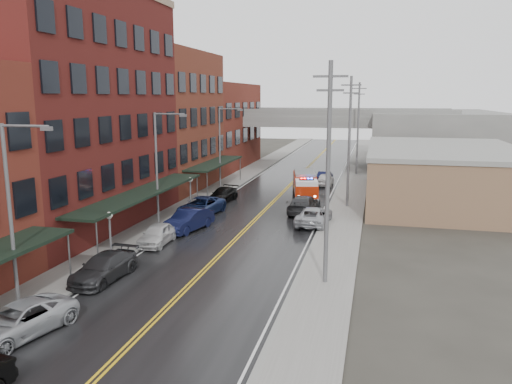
# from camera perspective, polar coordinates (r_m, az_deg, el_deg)

# --- Properties ---
(road) EXTENTS (11.00, 160.00, 0.02)m
(road) POSITION_cam_1_polar(r_m,az_deg,el_deg) (43.55, 0.45, -2.66)
(road) COLOR black
(road) RESTS_ON ground
(sidewalk_left) EXTENTS (3.00, 160.00, 0.15)m
(sidewalk_left) POSITION_cam_1_polar(r_m,az_deg,el_deg) (45.71, -8.50, -2.05)
(sidewalk_left) COLOR slate
(sidewalk_left) RESTS_ON ground
(sidewalk_right) EXTENTS (3.00, 160.00, 0.15)m
(sidewalk_right) POSITION_cam_1_polar(r_m,az_deg,el_deg) (42.52, 10.09, -3.07)
(sidewalk_right) COLOR slate
(sidewalk_right) RESTS_ON ground
(curb_left) EXTENTS (0.30, 160.00, 0.15)m
(curb_left) POSITION_cam_1_polar(r_m,az_deg,el_deg) (45.12, -6.56, -2.17)
(curb_left) COLOR gray
(curb_left) RESTS_ON ground
(curb_right) EXTENTS (0.30, 160.00, 0.15)m
(curb_right) POSITION_cam_1_polar(r_m,az_deg,el_deg) (42.64, 7.87, -2.97)
(curb_right) COLOR gray
(curb_right) RESTS_ON ground
(brick_building_b) EXTENTS (9.00, 20.00, 18.00)m
(brick_building_b) POSITION_cam_1_polar(r_m,az_deg,el_deg) (41.23, -20.43, 8.54)
(brick_building_b) COLOR #531816
(brick_building_b) RESTS_ON ground
(brick_building_c) EXTENTS (9.00, 15.00, 15.00)m
(brick_building_c) POSITION_cam_1_polar(r_m,az_deg,el_deg) (56.66, -10.38, 7.96)
(brick_building_c) COLOR maroon
(brick_building_c) RESTS_ON ground
(brick_building_far) EXTENTS (9.00, 20.00, 12.00)m
(brick_building_far) POSITION_cam_1_polar(r_m,az_deg,el_deg) (73.06, -4.75, 7.53)
(brick_building_far) COLOR maroon
(brick_building_far) RESTS_ON ground
(tan_building) EXTENTS (14.00, 22.00, 5.00)m
(tan_building) POSITION_cam_1_polar(r_m,az_deg,el_deg) (52.20, 20.47, 1.70)
(tan_building) COLOR #8A664A
(tan_building) RESTS_ON ground
(right_far_block) EXTENTS (18.00, 30.00, 8.00)m
(right_far_block) POSITION_cam_1_polar(r_m,az_deg,el_deg) (81.90, 19.54, 5.90)
(right_far_block) COLOR slate
(right_far_block) RESTS_ON ground
(awning_1) EXTENTS (2.60, 18.00, 3.09)m
(awning_1) POSITION_cam_1_polar(r_m,az_deg,el_deg) (38.95, -12.74, -0.06)
(awning_1) COLOR black
(awning_1) RESTS_ON ground
(awning_2) EXTENTS (2.60, 13.00, 3.09)m
(awning_2) POSITION_cam_1_polar(r_m,az_deg,el_deg) (54.97, -4.67, 3.29)
(awning_2) COLOR black
(awning_2) RESTS_ON ground
(globe_lamp_1) EXTENTS (0.44, 0.44, 3.12)m
(globe_lamp_1) POSITION_cam_1_polar(r_m,az_deg,el_deg) (32.57, -16.39, -3.58)
(globe_lamp_1) COLOR #59595B
(globe_lamp_1) RESTS_ON ground
(globe_lamp_2) EXTENTS (0.44, 0.44, 3.12)m
(globe_lamp_2) POSITION_cam_1_polar(r_m,az_deg,el_deg) (44.94, -7.52, 0.67)
(globe_lamp_2) COLOR #59595B
(globe_lamp_2) RESTS_ON ground
(street_lamp_0) EXTENTS (2.64, 0.22, 9.00)m
(street_lamp_0) POSITION_cam_1_polar(r_m,az_deg,el_deg) (25.63, -25.93, -1.50)
(street_lamp_0) COLOR #59595B
(street_lamp_0) RESTS_ON ground
(street_lamp_1) EXTENTS (2.64, 0.22, 9.00)m
(street_lamp_1) POSITION_cam_1_polar(r_m,az_deg,el_deg) (39.09, -10.98, 3.31)
(street_lamp_1) COLOR #59595B
(street_lamp_1) RESTS_ON ground
(street_lamp_2) EXTENTS (2.64, 0.22, 9.00)m
(street_lamp_2) POSITION_cam_1_polar(r_m,az_deg,el_deg) (53.96, -3.92, 5.51)
(street_lamp_2) COLOR #59595B
(street_lamp_2) RESTS_ON ground
(utility_pole_0) EXTENTS (1.80, 0.24, 12.00)m
(utility_pole_0) POSITION_cam_1_polar(r_m,az_deg,el_deg) (26.63, 8.23, 2.37)
(utility_pole_0) COLOR #59595B
(utility_pole_0) RESTS_ON ground
(utility_pole_1) EXTENTS (1.80, 0.24, 12.00)m
(utility_pole_1) POSITION_cam_1_polar(r_m,az_deg,el_deg) (46.46, 10.62, 5.88)
(utility_pole_1) COLOR #59595B
(utility_pole_1) RESTS_ON ground
(utility_pole_2) EXTENTS (1.80, 0.24, 12.00)m
(utility_pole_2) POSITION_cam_1_polar(r_m,az_deg,el_deg) (66.39, 11.58, 7.28)
(utility_pole_2) COLOR #59595B
(utility_pole_2) RESTS_ON ground
(overpass) EXTENTS (40.00, 10.00, 7.50)m
(overpass) POSITION_cam_1_polar(r_m,az_deg,el_deg) (73.99, 6.16, 7.54)
(overpass) COLOR slate
(overpass) RESTS_ON ground
(fire_truck) EXTENTS (3.89, 7.34, 2.57)m
(fire_truck) POSITION_cam_1_polar(r_m,az_deg,el_deg) (51.05, 5.62, 0.88)
(fire_truck) COLOR #A52007
(fire_truck) RESTS_ON ground
(parked_car_left_2) EXTENTS (3.56, 5.52, 1.42)m
(parked_car_left_2) POSITION_cam_1_polar(r_m,az_deg,el_deg) (24.38, -25.49, -13.14)
(parked_car_left_2) COLOR #A0A3A8
(parked_car_left_2) RESTS_ON ground
(parked_car_left_3) EXTENTS (2.31, 5.08, 1.44)m
(parked_car_left_3) POSITION_cam_1_polar(r_m,az_deg,el_deg) (29.65, -17.00, -8.25)
(parked_car_left_3) COLOR #262729
(parked_car_left_3) RESTS_ON ground
(parked_car_left_4) EXTENTS (1.83, 4.29, 1.45)m
(parked_car_left_4) POSITION_cam_1_polar(r_m,az_deg,el_deg) (35.62, -11.23, -4.76)
(parked_car_left_4) COLOR silver
(parked_car_left_4) RESTS_ON ground
(parked_car_left_5) EXTENTS (2.85, 5.27, 1.65)m
(parked_car_left_5) POSITION_cam_1_polar(r_m,az_deg,el_deg) (38.80, -7.74, -3.21)
(parked_car_left_5) COLOR black
(parked_car_left_5) RESTS_ON ground
(parked_car_left_6) EXTENTS (3.34, 5.92, 1.56)m
(parked_car_left_6) POSITION_cam_1_polar(r_m,az_deg,el_deg) (43.65, -6.32, -1.66)
(parked_car_left_6) COLOR #132048
(parked_car_left_6) RESTS_ON ground
(parked_car_left_7) EXTENTS (2.32, 4.82, 1.35)m
(parked_car_left_7) POSITION_cam_1_polar(r_m,az_deg,el_deg) (49.20, -3.82, -0.32)
(parked_car_left_7) COLOR black
(parked_car_left_7) RESTS_ON ground
(parked_car_right_0) EXTENTS (2.72, 5.38, 1.46)m
(parked_car_right_0) POSITION_cam_1_polar(r_m,az_deg,el_deg) (40.49, 6.64, -2.72)
(parked_car_right_0) COLOR #A1A4A9
(parked_car_right_0) RESTS_ON ground
(parked_car_right_1) EXTENTS (2.60, 5.59, 1.58)m
(parked_car_right_1) POSITION_cam_1_polar(r_m,az_deg,el_deg) (44.42, 5.50, -1.41)
(parked_car_right_1) COLOR #29292C
(parked_car_right_1) RESTS_ON ground
(parked_car_right_2) EXTENTS (1.76, 4.30, 1.46)m
(parked_car_right_2) POSITION_cam_1_polar(r_m,az_deg,el_deg) (58.48, 7.93, 1.44)
(parked_car_right_2) COLOR silver
(parked_car_right_2) RESTS_ON ground
(parked_car_right_3) EXTENTS (1.63, 4.14, 1.34)m
(parked_car_right_3) POSITION_cam_1_polar(r_m,az_deg,el_deg) (60.90, 7.88, 1.76)
(parked_car_right_3) COLOR black
(parked_car_right_3) RESTS_ON ground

